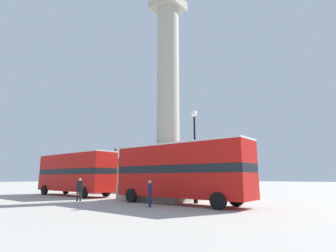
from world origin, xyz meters
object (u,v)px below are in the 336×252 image
object	(u,v)px
street_lamp	(195,147)
bus_a	(75,172)
pedestrian_by_plinth	(150,192)
bus_b	(180,170)
monument_column	(168,129)
equestrian_statue	(115,180)
pedestrian_near_lamp	(79,188)

from	to	relation	value
street_lamp	bus_a	bearing A→B (deg)	-174.43
bus_a	street_lamp	world-z (taller)	street_lamp
bus_a	pedestrian_by_plinth	world-z (taller)	bus_a
bus_b	street_lamp	xyz separation A→B (m)	(0.47, 1.29, 1.77)
bus_a	bus_b	xyz separation A→B (m)	(13.35, 0.06, -0.02)
monument_column	pedestrian_by_plinth	distance (m)	8.07
equestrian_statue	street_lamp	distance (m)	15.40
pedestrian_near_lamp	pedestrian_by_plinth	xyz separation A→B (m)	(7.19, 0.46, -0.08)
street_lamp	monument_column	bearing A→B (deg)	158.51
equestrian_statue	bus_a	bearing A→B (deg)	-95.83
pedestrian_near_lamp	street_lamp	bearing A→B (deg)	-20.08
bus_a	bus_b	bearing A→B (deg)	0.26
equestrian_statue	pedestrian_near_lamp	size ratio (longest dim) A/B	3.05
bus_a	street_lamp	bearing A→B (deg)	5.57
bus_a	pedestrian_by_plinth	size ratio (longest dim) A/B	6.18
monument_column	bus_a	distance (m)	11.05
equestrian_statue	bus_b	bearing A→B (deg)	-34.84
bus_a	pedestrian_by_plinth	distance (m)	13.29
street_lamp	bus_b	bearing A→B (deg)	-110.00
monument_column	equestrian_statue	distance (m)	11.99
street_lamp	equestrian_statue	bearing A→B (deg)	162.96
monument_column	equestrian_statue	world-z (taller)	monument_column
pedestrian_by_plinth	monument_column	bearing A→B (deg)	-23.52
street_lamp	pedestrian_by_plinth	distance (m)	5.15
equestrian_statue	pedestrian_by_plinth	xyz separation A→B (m)	(13.64, -8.41, -0.59)
bus_a	pedestrian_near_lamp	size ratio (longest dim) A/B	5.84
monument_column	street_lamp	bearing A→B (deg)	-21.49
street_lamp	pedestrian_by_plinth	xyz separation A→B (m)	(-0.87, -3.96, -3.18)
bus_a	bus_b	distance (m)	13.35
monument_column	street_lamp	xyz separation A→B (m)	(3.82, -1.50, -1.97)
monument_column	street_lamp	world-z (taller)	monument_column
equestrian_statue	street_lamp	bearing A→B (deg)	-29.66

